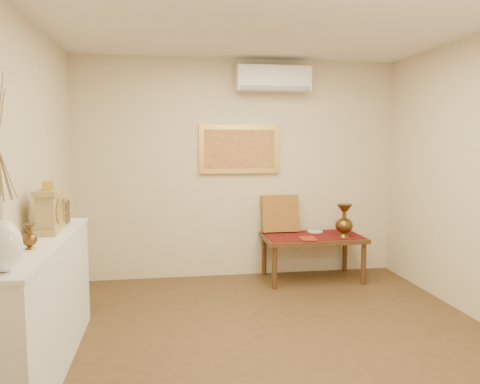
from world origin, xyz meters
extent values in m
plane|color=brown|center=(0.00, 0.00, 0.00)|extent=(4.50, 4.50, 0.00)
plane|color=silver|center=(0.00, 0.00, 2.70)|extent=(4.50, 4.50, 0.00)
cube|color=beige|center=(0.00, 2.25, 1.35)|extent=(4.00, 0.02, 2.70)
cube|color=beige|center=(0.00, -2.25, 1.35)|extent=(4.00, 0.02, 2.70)
cube|color=beige|center=(-2.00, 0.00, 1.35)|extent=(0.02, 4.50, 2.70)
cube|color=#5F100F|center=(0.85, 1.88, 0.55)|extent=(1.14, 0.59, 0.01)
cylinder|color=white|center=(0.94, 2.07, 0.56)|extent=(0.19, 0.19, 0.01)
cube|color=maroon|center=(0.72, 1.67, 0.56)|extent=(0.19, 0.26, 0.01)
cube|color=maroon|center=(0.51, 2.15, 0.79)|extent=(0.47, 0.19, 0.48)
cube|color=white|center=(-1.82, 0.00, 0.47)|extent=(0.35, 2.00, 0.95)
cube|color=white|center=(-1.82, 0.00, 0.96)|extent=(0.37, 2.02, 0.03)
cube|color=tan|center=(-1.82, 0.30, 1.00)|extent=(0.16, 0.36, 0.05)
cube|color=tan|center=(-1.82, 0.30, 1.16)|extent=(0.14, 0.30, 0.25)
cylinder|color=beige|center=(-1.74, 0.30, 1.16)|extent=(0.01, 0.17, 0.17)
cylinder|color=gold|center=(-1.74, 0.30, 1.16)|extent=(0.01, 0.19, 0.19)
cube|color=tan|center=(-1.82, 0.30, 1.30)|extent=(0.17, 0.34, 0.04)
cube|color=gold|center=(-1.82, 0.30, 1.35)|extent=(0.06, 0.11, 0.07)
cube|color=tan|center=(-1.83, 0.65, 1.09)|extent=(0.15, 0.20, 0.22)
cube|color=#4C2B16|center=(-1.75, 0.65, 1.04)|extent=(0.01, 0.17, 0.09)
cube|color=#4C2B16|center=(-1.75, 0.65, 1.14)|extent=(0.01, 0.17, 0.09)
cube|color=tan|center=(-1.83, 0.65, 1.21)|extent=(0.16, 0.21, 0.02)
cube|color=#4C2B16|center=(0.85, 1.88, 0.53)|extent=(1.20, 0.70, 0.05)
cylinder|color=#4C2B16|center=(0.31, 1.59, 0.25)|extent=(0.06, 0.06, 0.50)
cylinder|color=#4C2B16|center=(1.39, 1.59, 0.25)|extent=(0.06, 0.06, 0.50)
cylinder|color=#4C2B16|center=(0.31, 2.17, 0.25)|extent=(0.06, 0.06, 0.50)
cylinder|color=#4C2B16|center=(1.39, 2.17, 0.25)|extent=(0.06, 0.06, 0.50)
cube|color=gold|center=(0.00, 2.23, 1.60)|extent=(1.00, 0.05, 0.60)
cube|color=#CB8746|center=(0.00, 2.20, 1.60)|extent=(0.88, 0.01, 0.48)
cube|color=silver|center=(0.40, 2.12, 2.45)|extent=(0.90, 0.24, 0.30)
cube|color=gray|center=(0.40, 2.00, 2.33)|extent=(0.86, 0.02, 0.05)
camera|label=1|loc=(-0.91, -3.52, 1.70)|focal=35.00mm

